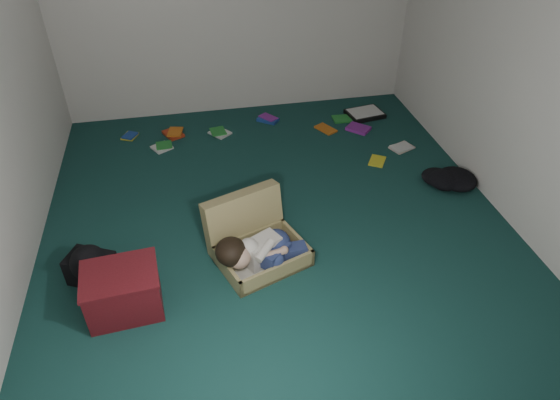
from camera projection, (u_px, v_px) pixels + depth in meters
name	position (u px, v px, depth m)	size (l,w,h in m)	color
floor	(277.00, 222.00, 4.40)	(4.50, 4.50, 0.00)	#163F3B
wall_front	(392.00, 330.00, 1.86)	(4.50, 4.50, 0.00)	white
wall_right	(524.00, 63.00, 3.94)	(4.50, 4.50, 0.00)	white
suitcase	(255.00, 240.00, 3.99)	(0.85, 0.84, 0.49)	tan
person	(260.00, 250.00, 3.83)	(0.74, 0.38, 0.30)	silver
maroon_bin	(123.00, 291.00, 3.51)	(0.55, 0.45, 0.36)	#581118
backpack	(91.00, 267.00, 3.77)	(0.42, 0.33, 0.25)	black
clothing_pile	(443.00, 178.00, 4.83)	(0.41, 0.33, 0.13)	black
paper_tray	(365.00, 114.00, 5.98)	(0.46, 0.37, 0.06)	black
book_scatter	(284.00, 133.00, 5.63)	(3.10, 1.36, 0.02)	yellow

